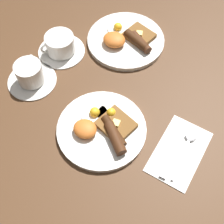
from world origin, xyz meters
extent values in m
plane|color=#4C301C|center=(0.00, 0.00, 0.00)|extent=(3.00, 3.00, 0.00)
cylinder|color=white|center=(0.00, 0.00, 0.01)|extent=(0.25, 0.25, 0.01)
cylinder|color=white|center=(-0.03, 0.03, 0.02)|extent=(0.08, 0.08, 0.01)
sphere|color=yellow|center=(-0.04, 0.03, 0.03)|extent=(0.03, 0.03, 0.03)
cylinder|color=white|center=(0.00, 0.05, 0.02)|extent=(0.07, 0.07, 0.01)
sphere|color=yellow|center=(0.01, 0.05, 0.03)|extent=(0.03, 0.03, 0.03)
ellipsoid|color=orange|center=(-0.04, -0.03, 0.03)|extent=(0.07, 0.06, 0.03)
cylinder|color=#442412|center=(0.05, -0.02, 0.03)|extent=(0.09, 0.09, 0.03)
cylinder|color=#3B200E|center=(0.04, 0.00, 0.03)|extent=(0.10, 0.08, 0.02)
cube|color=brown|center=(0.03, 0.02, 0.02)|extent=(0.12, 0.11, 0.01)
cube|color=#F4E072|center=(0.03, 0.02, 0.03)|extent=(0.02, 0.02, 0.01)
cylinder|color=white|center=(-0.08, 0.34, 0.01)|extent=(0.26, 0.26, 0.01)
cylinder|color=white|center=(-0.11, 0.37, 0.02)|extent=(0.07, 0.07, 0.01)
sphere|color=yellow|center=(-0.12, 0.37, 0.03)|extent=(0.03, 0.03, 0.03)
ellipsoid|color=orange|center=(-0.10, 0.30, 0.03)|extent=(0.07, 0.07, 0.03)
cylinder|color=#492715|center=(-0.02, 0.33, 0.03)|extent=(0.09, 0.07, 0.03)
cylinder|color=#3D210F|center=(-0.04, 0.33, 0.03)|extent=(0.10, 0.06, 0.03)
cube|color=brown|center=(-0.04, 0.37, 0.02)|extent=(0.11, 0.10, 0.01)
cube|color=#F4E072|center=(-0.04, 0.37, 0.03)|extent=(0.02, 0.02, 0.01)
cylinder|color=white|center=(-0.27, 0.06, 0.00)|extent=(0.15, 0.15, 0.01)
cylinder|color=white|center=(-0.27, 0.06, 0.04)|extent=(0.08, 0.08, 0.06)
cylinder|color=#56331E|center=(-0.27, 0.06, 0.07)|extent=(0.07, 0.07, 0.00)
torus|color=white|center=(-0.29, 0.10, 0.04)|extent=(0.03, 0.04, 0.04)
cylinder|color=white|center=(-0.25, 0.21, 0.00)|extent=(0.15, 0.15, 0.01)
cylinder|color=white|center=(-0.25, 0.21, 0.04)|extent=(0.09, 0.09, 0.06)
cylinder|color=#56331E|center=(-0.25, 0.21, 0.07)|extent=(0.08, 0.08, 0.00)
torus|color=white|center=(-0.28, 0.17, 0.04)|extent=(0.03, 0.04, 0.04)
cube|color=white|center=(0.22, 0.03, 0.00)|extent=(0.14, 0.21, 0.01)
cube|color=silver|center=(0.21, 0.07, 0.01)|extent=(0.02, 0.10, 0.00)
cube|color=#9E9EA3|center=(0.20, -0.02, 0.01)|extent=(0.02, 0.08, 0.01)
ellipsoid|color=silver|center=(0.23, 0.09, 0.01)|extent=(0.04, 0.05, 0.01)
cube|color=silver|center=(0.23, 0.01, 0.01)|extent=(0.01, 0.12, 0.00)
camera|label=1|loc=(0.20, -0.36, 0.78)|focal=50.00mm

